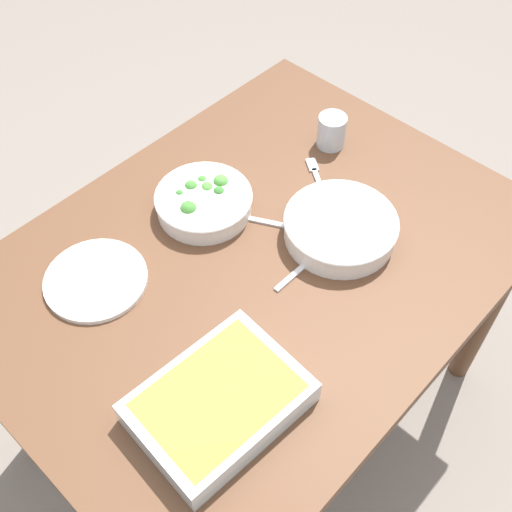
% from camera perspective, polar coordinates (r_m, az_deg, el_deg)
% --- Properties ---
extents(ground_plane, '(6.00, 6.00, 0.00)m').
position_cam_1_polar(ground_plane, '(2.02, 0.00, -13.29)').
color(ground_plane, slate).
extents(dining_table, '(1.20, 0.90, 0.74)m').
position_cam_1_polar(dining_table, '(1.46, 0.00, -2.22)').
color(dining_table, brown).
rests_on(dining_table, ground_plane).
extents(stew_bowl, '(0.26, 0.26, 0.06)m').
position_cam_1_polar(stew_bowl, '(1.41, 7.64, 2.63)').
color(stew_bowl, silver).
rests_on(stew_bowl, dining_table).
extents(broccoli_bowl, '(0.23, 0.23, 0.07)m').
position_cam_1_polar(broccoli_bowl, '(1.46, -4.75, 4.97)').
color(broccoli_bowl, silver).
rests_on(broccoli_bowl, dining_table).
extents(baking_dish, '(0.31, 0.24, 0.06)m').
position_cam_1_polar(baking_dish, '(1.16, -3.37, -13.03)').
color(baking_dish, silver).
rests_on(baking_dish, dining_table).
extents(drink_cup, '(0.07, 0.07, 0.08)m').
position_cam_1_polar(drink_cup, '(1.63, 6.84, 11.05)').
color(drink_cup, '#B2BCC6').
rests_on(drink_cup, dining_table).
extents(side_plate, '(0.22, 0.22, 0.01)m').
position_cam_1_polar(side_plate, '(1.38, -14.29, -2.10)').
color(side_plate, silver).
rests_on(side_plate, dining_table).
extents(spoon_by_stew, '(0.18, 0.03, 0.01)m').
position_cam_1_polar(spoon_by_stew, '(1.38, 4.99, -0.30)').
color(spoon_by_stew, silver).
rests_on(spoon_by_stew, dining_table).
extents(spoon_by_broccoli, '(0.10, 0.16, 0.01)m').
position_cam_1_polar(spoon_by_broccoli, '(1.46, -1.52, 3.63)').
color(spoon_by_broccoli, silver).
rests_on(spoon_by_broccoli, dining_table).
extents(fork_on_table, '(0.12, 0.16, 0.01)m').
position_cam_1_polar(fork_on_table, '(1.55, 5.61, 6.91)').
color(fork_on_table, silver).
rests_on(fork_on_table, dining_table).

